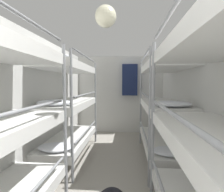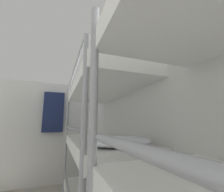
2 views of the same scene
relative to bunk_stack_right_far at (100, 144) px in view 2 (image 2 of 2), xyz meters
name	(u,v)px [view 2 (image 2 of 2)]	position (x,y,z in m)	size (l,w,h in m)	color
wall_right	(170,146)	(0.39, -0.81, 0.07)	(0.06, 5.59, 2.28)	silver
wall_back	(38,132)	(-0.90, 1.96, 0.07)	(2.64, 0.06, 2.28)	silver
bunk_stack_right_far	(100,144)	(0.00, 0.00, 0.00)	(0.72, 1.89, 2.01)	gray
hanging_coat	(54,112)	(-0.61, 1.81, 0.51)	(0.44, 0.12, 0.90)	#192347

